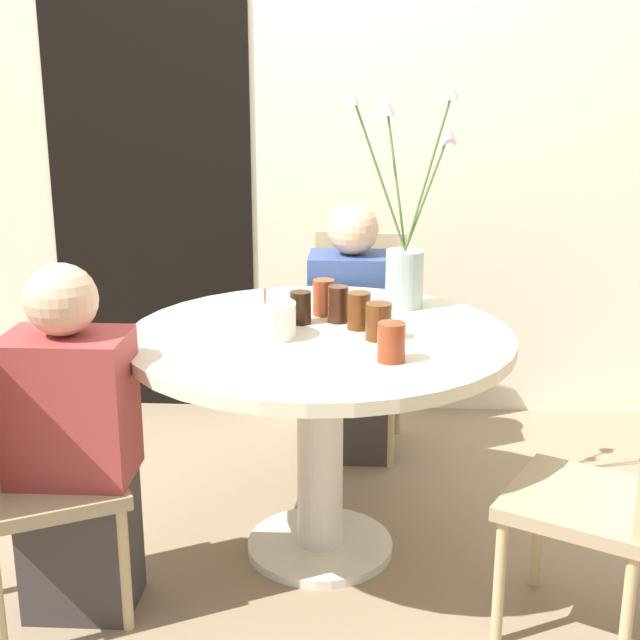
% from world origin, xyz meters
% --- Properties ---
extents(ground_plane, '(16.00, 16.00, 0.00)m').
position_xyz_m(ground_plane, '(0.00, 0.00, 0.00)').
color(ground_plane, '#89755B').
extents(wall_back, '(8.00, 0.05, 2.60)m').
position_xyz_m(wall_back, '(0.00, 1.32, 1.30)').
color(wall_back, beige).
rests_on(wall_back, ground_plane).
extents(doorway_panel, '(0.90, 0.01, 2.05)m').
position_xyz_m(doorway_panel, '(-0.83, 1.29, 1.02)').
color(doorway_panel, black).
rests_on(doorway_panel, ground_plane).
extents(dining_table, '(1.20, 1.20, 0.76)m').
position_xyz_m(dining_table, '(0.00, 0.00, 0.60)').
color(dining_table, beige).
rests_on(dining_table, ground_plane).
extents(chair_far_back, '(0.44, 0.44, 0.88)m').
position_xyz_m(chair_far_back, '(0.10, 0.92, 0.49)').
color(chair_far_back, '#9E896B').
rests_on(chair_far_back, ground_plane).
extents(chair_left_flank, '(0.54, 0.54, 0.88)m').
position_xyz_m(chair_left_flank, '(-0.82, -0.42, 0.49)').
color(chair_left_flank, '#9E896B').
rests_on(chair_left_flank, ground_plane).
extents(chair_near_front, '(0.54, 0.54, 0.88)m').
position_xyz_m(chair_near_front, '(0.82, -0.44, 0.49)').
color(chair_near_front, '#9E896B').
rests_on(chair_near_front, ground_plane).
extents(birthday_cake, '(0.19, 0.19, 0.15)m').
position_xyz_m(birthday_cake, '(-0.16, -0.05, 0.81)').
color(birthday_cake, white).
rests_on(birthday_cake, dining_table).
extents(flower_vase, '(0.36, 0.16, 0.74)m').
position_xyz_m(flower_vase, '(0.27, 0.32, 0.94)').
color(flower_vase, '#9EB2AD').
rests_on(flower_vase, dining_table).
extents(side_plate, '(0.19, 0.19, 0.01)m').
position_xyz_m(side_plate, '(-0.20, 0.24, 0.76)').
color(side_plate, white).
rests_on(side_plate, dining_table).
extents(drink_glass_0, '(0.08, 0.08, 0.11)m').
position_xyz_m(drink_glass_0, '(0.21, -0.27, 0.81)').
color(drink_glass_0, maroon).
rests_on(drink_glass_0, dining_table).
extents(drink_glass_1, '(0.07, 0.07, 0.12)m').
position_xyz_m(drink_glass_1, '(0.05, 0.12, 0.81)').
color(drink_glass_1, '#33190C').
rests_on(drink_glass_1, dining_table).
extents(drink_glass_2, '(0.07, 0.07, 0.10)m').
position_xyz_m(drink_glass_2, '(-0.07, 0.10, 0.81)').
color(drink_glass_2, black).
rests_on(drink_glass_2, dining_table).
extents(drink_glass_3, '(0.07, 0.07, 0.12)m').
position_xyz_m(drink_glass_3, '(0.12, 0.05, 0.81)').
color(drink_glass_3, '#51280F').
rests_on(drink_glass_3, dining_table).
extents(drink_glass_4, '(0.08, 0.08, 0.11)m').
position_xyz_m(drink_glass_4, '(0.18, -0.06, 0.81)').
color(drink_glass_4, '#51280F').
rests_on(drink_glass_4, dining_table).
extents(drink_glass_5, '(0.07, 0.07, 0.12)m').
position_xyz_m(drink_glass_5, '(-0.00, 0.20, 0.82)').
color(drink_glass_5, maroon).
rests_on(drink_glass_5, dining_table).
extents(person_boy, '(0.34, 0.24, 1.04)m').
position_xyz_m(person_boy, '(0.09, 0.76, 0.49)').
color(person_boy, '#383333').
rests_on(person_boy, ground_plane).
extents(person_guest, '(0.34, 0.24, 1.04)m').
position_xyz_m(person_guest, '(-0.68, -0.35, 0.49)').
color(person_guest, '#383333').
rests_on(person_guest, ground_plane).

